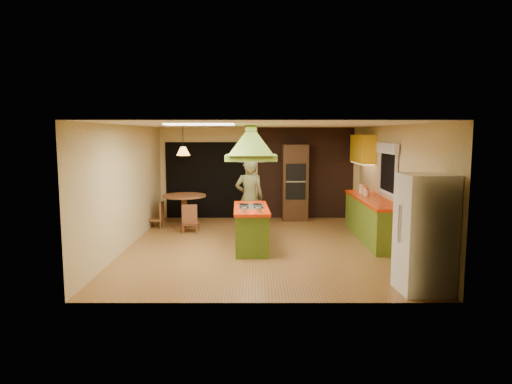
{
  "coord_description": "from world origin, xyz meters",
  "views": [
    {
      "loc": [
        -0.11,
        -9.3,
        2.31
      ],
      "look_at": [
        -0.11,
        -0.13,
        1.15
      ],
      "focal_mm": 32.0,
      "sensor_mm": 36.0,
      "label": 1
    }
  ],
  "objects_px": {
    "refrigerator": "(425,234)",
    "canister_large": "(362,189)",
    "dining_table": "(184,204)",
    "wall_oven": "(295,182)",
    "man": "(249,198)",
    "kitchen_island": "(251,228)"
  },
  "relations": [
    {
      "from": "refrigerator",
      "to": "kitchen_island",
      "type": "bearing_deg",
      "value": 131.78
    },
    {
      "from": "wall_oven",
      "to": "canister_large",
      "type": "bearing_deg",
      "value": -48.22
    },
    {
      "from": "man",
      "to": "refrigerator",
      "type": "height_order",
      "value": "man"
    },
    {
      "from": "man",
      "to": "wall_oven",
      "type": "xyz_separation_m",
      "value": [
        1.2,
        1.97,
        0.14
      ]
    },
    {
      "from": "wall_oven",
      "to": "dining_table",
      "type": "relative_size",
      "value": 1.88
    },
    {
      "from": "refrigerator",
      "to": "dining_table",
      "type": "relative_size",
      "value": 1.61
    },
    {
      "from": "canister_large",
      "to": "dining_table",
      "type": "bearing_deg",
      "value": 172.22
    },
    {
      "from": "refrigerator",
      "to": "dining_table",
      "type": "xyz_separation_m",
      "value": [
        -4.27,
        4.77,
        -0.3
      ]
    },
    {
      "from": "kitchen_island",
      "to": "man",
      "type": "xyz_separation_m",
      "value": [
        -0.05,
        1.2,
        0.44
      ]
    },
    {
      "from": "man",
      "to": "wall_oven",
      "type": "relative_size",
      "value": 0.86
    },
    {
      "from": "refrigerator",
      "to": "canister_large",
      "type": "bearing_deg",
      "value": 85.98
    },
    {
      "from": "dining_table",
      "to": "refrigerator",
      "type": "bearing_deg",
      "value": -48.19
    },
    {
      "from": "dining_table",
      "to": "man",
      "type": "bearing_deg",
      "value": -31.67
    },
    {
      "from": "kitchen_island",
      "to": "refrigerator",
      "type": "relative_size",
      "value": 0.99
    },
    {
      "from": "wall_oven",
      "to": "dining_table",
      "type": "bearing_deg",
      "value": -163.14
    },
    {
      "from": "man",
      "to": "wall_oven",
      "type": "distance_m",
      "value": 2.31
    },
    {
      "from": "refrigerator",
      "to": "canister_large",
      "type": "height_order",
      "value": "refrigerator"
    },
    {
      "from": "wall_oven",
      "to": "canister_large",
      "type": "relative_size",
      "value": 9.7
    },
    {
      "from": "dining_table",
      "to": "canister_large",
      "type": "height_order",
      "value": "canister_large"
    },
    {
      "from": "dining_table",
      "to": "wall_oven",
      "type": "bearing_deg",
      "value": 18.56
    },
    {
      "from": "kitchen_island",
      "to": "dining_table",
      "type": "xyz_separation_m",
      "value": [
        -1.7,
        2.22,
        0.14
      ]
    },
    {
      "from": "man",
      "to": "canister_large",
      "type": "height_order",
      "value": "man"
    }
  ]
}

